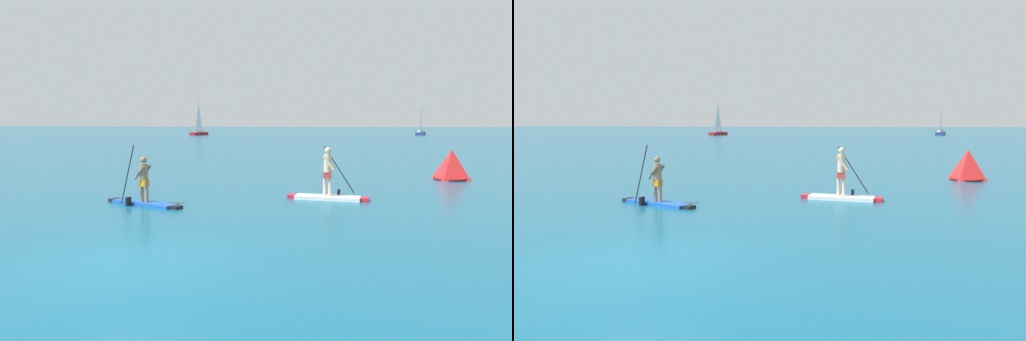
# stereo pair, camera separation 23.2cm
# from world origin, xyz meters

# --- Properties ---
(ground) EXTENTS (440.00, 440.00, 0.00)m
(ground) POSITION_xyz_m (0.00, 0.00, 0.00)
(ground) COLOR #145B7A
(paddleboarder_mid_center) EXTENTS (2.90, 1.54, 2.02)m
(paddleboarder_mid_center) POSITION_xyz_m (-2.07, 6.14, 0.36)
(paddleboarder_mid_center) COLOR blue
(paddleboarder_mid_center) RESTS_ON ground
(paddleboarder_far_right) EXTENTS (2.85, 1.03, 1.86)m
(paddleboarder_far_right) POSITION_xyz_m (3.94, 8.07, 0.36)
(paddleboarder_far_right) COLOR white
(paddleboarder_far_right) RESTS_ON ground
(race_marker_buoy) EXTENTS (1.83, 1.83, 1.41)m
(race_marker_buoy) POSITION_xyz_m (9.72, 14.61, 0.64)
(race_marker_buoy) COLOR red
(race_marker_buoy) RESTS_ON ground
(sailboat_left_horizon) EXTENTS (2.77, 4.91, 6.85)m
(sailboat_left_horizon) POSITION_xyz_m (-20.10, 81.99, 0.99)
(sailboat_left_horizon) COLOR #A51E1E
(sailboat_left_horizon) RESTS_ON ground
(sailboat_right_horizon) EXTENTS (3.10, 6.54, 7.23)m
(sailboat_right_horizon) POSITION_xyz_m (23.04, 89.24, 0.86)
(sailboat_right_horizon) COLOR navy
(sailboat_right_horizon) RESTS_ON ground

